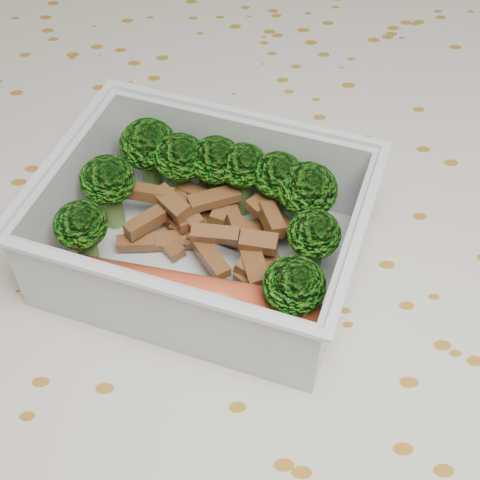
{
  "coord_description": "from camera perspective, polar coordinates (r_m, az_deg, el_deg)",
  "views": [
    {
      "loc": [
        -0.01,
        -0.24,
        1.06
      ],
      "look_at": [
        -0.0,
        -0.01,
        0.78
      ],
      "focal_mm": 50.0,
      "sensor_mm": 36.0,
      "label": 1
    }
  ],
  "objects": [
    {
      "name": "dining_table",
      "position": [
        0.46,
        0.47,
        -8.59
      ],
      "size": [
        1.4,
        0.9,
        0.75
      ],
      "color": "brown",
      "rests_on": "ground"
    },
    {
      "name": "tablecloth",
      "position": [
        0.42,
        0.51,
        -4.95
      ],
      "size": [
        1.46,
        0.96,
        0.19
      ],
      "color": "beige",
      "rests_on": "dining_table"
    },
    {
      "name": "lunch_container",
      "position": [
        0.37,
        -3.08,
        0.22
      ],
      "size": [
        0.21,
        0.19,
        0.06
      ],
      "color": "silver",
      "rests_on": "tablecloth"
    },
    {
      "name": "broccoli_florets",
      "position": [
        0.37,
        -2.1,
        4.19
      ],
      "size": [
        0.15,
        0.14,
        0.05
      ],
      "color": "#608C3F",
      "rests_on": "lunch_container"
    },
    {
      "name": "meat_pile",
      "position": [
        0.38,
        -2.16,
        1.07
      ],
      "size": [
        0.1,
        0.09,
        0.03
      ],
      "color": "brown",
      "rests_on": "lunch_container"
    },
    {
      "name": "sausage",
      "position": [
        0.35,
        -4.68,
        -4.63
      ],
      "size": [
        0.14,
        0.05,
        0.02
      ],
      "color": "#C34827",
      "rests_on": "lunch_container"
    }
  ]
}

